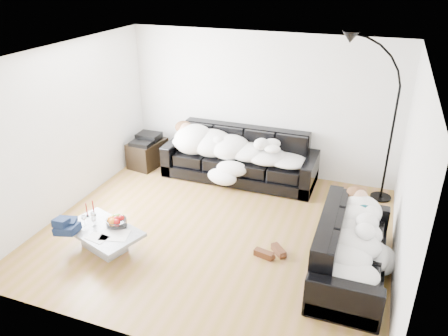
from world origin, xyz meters
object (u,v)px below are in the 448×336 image
(wine_glass_b, at_px, (84,220))
(candle_left, at_px, (87,210))
(wine_glass_c, at_px, (94,222))
(av_cabinet, at_px, (148,153))
(fruit_bowl, at_px, (116,221))
(candle_right, at_px, (93,208))
(sleeper_back, at_px, (239,147))
(stereo, at_px, (146,138))
(sleeper_right, at_px, (354,232))
(floor_lamp, at_px, (392,133))
(sofa_right, at_px, (352,247))
(sofa_back, at_px, (240,156))
(coffee_table, at_px, (104,239))
(shoes, at_px, (271,252))
(wine_glass_a, at_px, (93,216))

(wine_glass_b, bearing_deg, candle_left, 116.49)
(wine_glass_c, distance_m, av_cabinet, 2.74)
(fruit_bowl, height_order, wine_glass_c, fruit_bowl)
(wine_glass_b, bearing_deg, av_cabinet, 100.70)
(candle_right, bearing_deg, wine_glass_c, -54.48)
(sleeper_back, distance_m, candle_right, 2.82)
(candle_left, distance_m, stereo, 2.50)
(wine_glass_b, height_order, candle_right, candle_right)
(sleeper_right, height_order, floor_lamp, floor_lamp)
(candle_left, relative_size, stereo, 0.48)
(sofa_right, relative_size, sleeper_back, 0.85)
(sofa_back, bearing_deg, coffee_table, -111.50)
(coffee_table, relative_size, wine_glass_b, 6.64)
(fruit_bowl, xyz_separation_m, floor_lamp, (3.44, 2.75, 0.78))
(sleeper_right, relative_size, shoes, 3.66)
(candle_left, bearing_deg, stereo, 99.22)
(sleeper_right, bearing_deg, candle_right, 96.32)
(wine_glass_a, distance_m, wine_glass_c, 0.15)
(candle_right, bearing_deg, sofa_right, 6.32)
(candle_right, relative_size, floor_lamp, 0.10)
(sleeper_back, bearing_deg, floor_lamp, 4.00)
(sofa_right, distance_m, wine_glass_a, 3.56)
(coffee_table, xyz_separation_m, wine_glass_c, (-0.14, 0.02, 0.24))
(floor_lamp, bearing_deg, sleeper_right, -73.26)
(sleeper_back, xyz_separation_m, shoes, (1.16, -2.04, -0.60))
(sofa_back, relative_size, wine_glass_a, 18.00)
(wine_glass_a, bearing_deg, wine_glass_c, -50.46)
(wine_glass_b, xyz_separation_m, wine_glass_c, (0.15, 0.02, 0.00))
(coffee_table, height_order, wine_glass_b, wine_glass_b)
(candle_right, bearing_deg, wine_glass_b, -84.07)
(fruit_bowl, distance_m, wine_glass_c, 0.31)
(candle_right, bearing_deg, stereo, 101.21)
(sofa_right, height_order, sleeper_back, sleeper_back)
(floor_lamp, bearing_deg, candle_left, -121.57)
(sofa_right, relative_size, candle_right, 8.08)
(candle_right, relative_size, stereo, 0.56)
(sofa_back, bearing_deg, wine_glass_b, -116.53)
(sofa_back, xyz_separation_m, fruit_bowl, (-0.93, -2.62, -0.04))
(sofa_right, xyz_separation_m, wine_glass_c, (-3.43, -0.65, 0.00))
(stereo, distance_m, floor_lamp, 4.44)
(coffee_table, height_order, wine_glass_c, wine_glass_c)
(fruit_bowl, bearing_deg, wine_glass_a, 179.64)
(sleeper_right, height_order, fruit_bowl, sleeper_right)
(sleeper_back, xyz_separation_m, wine_glass_c, (-1.22, -2.68, -0.25))
(sofa_back, relative_size, stereo, 6.31)
(fruit_bowl, relative_size, stereo, 0.65)
(candle_left, height_order, shoes, candle_left)
(wine_glass_b, xyz_separation_m, candle_right, (-0.03, 0.27, 0.04))
(coffee_table, distance_m, stereo, 2.82)
(wine_glass_b, xyz_separation_m, shoes, (2.53, 0.66, -0.35))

